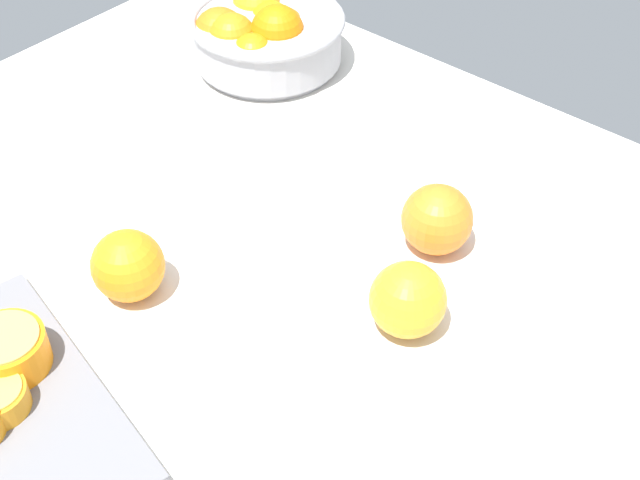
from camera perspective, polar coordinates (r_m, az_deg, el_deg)
The scene contains 7 objects.
ground_plane at distance 104.38cm, azimuth 0.48°, elevation -3.43°, with size 144.44×99.90×3.00cm, color silver.
fruit_bowl at distance 139.51cm, azimuth -3.80°, elevation 13.26°, with size 24.30×24.30×11.32cm.
orange_half_1 at distance 97.34cm, azimuth -19.82°, elevation -6.87°, with size 8.51×8.51×4.58cm.
loose_orange_0 at distance 101.75cm, azimuth -12.49°, elevation -1.65°, with size 8.52×8.52×8.52cm, color orange.
loose_orange_2 at distance 95.97cm, azimuth 5.78°, elevation -3.93°, with size 8.68×8.68×8.68cm, color orange.
loose_orange_3 at distance 105.94cm, azimuth 7.69°, elevation 1.35°, with size 8.78×8.78×8.78cm, color orange.
spoon at distance 99.33cm, azimuth 20.27°, elevation -8.56°, with size 13.53×7.32×1.00cm.
Camera 1 is at (46.12, -55.45, 73.95)cm, focal length 48.77 mm.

